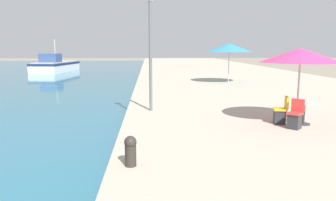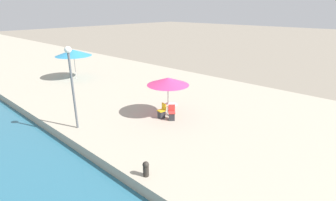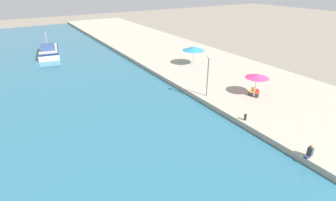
% 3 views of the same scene
% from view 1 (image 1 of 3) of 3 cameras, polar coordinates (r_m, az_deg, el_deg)
% --- Properties ---
extents(quay_promenade, '(16.00, 90.00, 0.57)m').
position_cam_1_polar(quay_promenade, '(32.76, 9.22, 4.27)').
color(quay_promenade, '#B2A893').
rests_on(quay_promenade, ground_plane).
extents(fishing_boat_mid, '(4.40, 8.35, 3.98)m').
position_cam_1_polar(fishing_boat_mid, '(43.34, -19.04, 5.80)').
color(fishing_boat_mid, white).
rests_on(fishing_boat_mid, water_basin).
extents(cafe_umbrella_pink, '(2.56, 2.56, 2.45)m').
position_cam_1_polar(cafe_umbrella_pink, '(11.30, 22.08, 7.27)').
color(cafe_umbrella_pink, '#B7B7B7').
rests_on(cafe_umbrella_pink, quay_promenade).
extents(cafe_umbrella_white, '(3.29, 3.29, 2.74)m').
position_cam_1_polar(cafe_umbrella_white, '(23.53, 10.62, 9.02)').
color(cafe_umbrella_white, '#B7B7B7').
rests_on(cafe_umbrella_white, quay_promenade).
extents(cafe_table, '(0.80, 0.80, 0.74)m').
position_cam_1_polar(cafe_table, '(11.45, 22.61, -1.29)').
color(cafe_table, '#333338').
rests_on(cafe_table, quay_promenade).
extents(cafe_chair_left, '(0.59, 0.59, 0.91)m').
position_cam_1_polar(cafe_chair_left, '(10.82, 21.24, -2.91)').
color(cafe_chair_left, '#2D2D33').
rests_on(cafe_chair_left, quay_promenade).
extents(cafe_chair_right, '(0.50, 0.48, 0.91)m').
position_cam_1_polar(cafe_chair_right, '(11.33, 18.99, -2.25)').
color(cafe_chair_right, '#2D2D33').
rests_on(cafe_chair_right, quay_promenade).
extents(mooring_bollard, '(0.26, 0.26, 0.65)m').
position_cam_1_polar(mooring_bollard, '(7.00, -6.55, -8.58)').
color(mooring_bollard, '#2D2823').
rests_on(mooring_bollard, quay_promenade).
extents(lamppost, '(0.36, 0.36, 4.56)m').
position_cam_1_polar(lamppost, '(12.82, -3.10, 11.96)').
color(lamppost, '#565B60').
rests_on(lamppost, quay_promenade).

